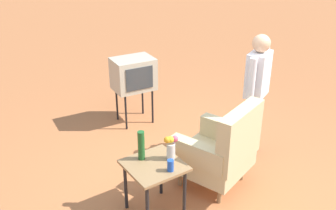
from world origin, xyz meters
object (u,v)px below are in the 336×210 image
Objects in this scene: bottle_wine_green at (141,145)px; person_standing at (256,89)px; side_table at (154,171)px; tv_on_stand at (133,74)px; flower_vase at (171,146)px; soda_can_blue at (170,165)px; armchair at (221,149)px.

person_standing is at bearing -176.57° from bottle_wine_green.
tv_on_stand is at bearing -113.74° from side_table.
bottle_wine_green is at bearing -33.66° from flower_vase.
side_table is 0.30m from bottle_wine_green.
flower_vase is (0.66, 1.96, -0.03)m from tv_on_stand.
bottle_wine_green reaches higher than side_table.
tv_on_stand is at bearing -116.99° from bottle_wine_green.
tv_on_stand is (-0.86, -1.94, 0.26)m from side_table.
tv_on_stand is 2.27m from soda_can_blue.
side_table is 0.37× the size of person_standing.
armchair is 4.00× the size of flower_vase.
soda_can_blue reaches higher than side_table.
person_standing reaches higher than armchair.
person_standing reaches higher than soda_can_blue.
armchair is at bearing 19.91° from person_standing.
armchair is at bearing 178.23° from flower_vase.
soda_can_blue is (-0.13, 0.34, -0.10)m from bottle_wine_green.
tv_on_stand is 2.01m from bottle_wine_green.
person_standing is at bearing -164.48° from soda_can_blue.
flower_vase reaches higher than soda_can_blue.
flower_vase is at bearing 10.42° from person_standing.
tv_on_stand is at bearing -64.02° from person_standing.
tv_on_stand is 3.89× the size of flower_vase.
side_table is 0.31m from flower_vase.
side_table is at bearing 66.26° from tv_on_stand.
bottle_wine_green is 1.21× the size of flower_vase.
flower_vase is at bearing -1.77° from armchair.
soda_can_blue is 0.23m from flower_vase.
armchair is 0.83m from soda_can_blue.
bottle_wine_green is at bearing -11.56° from armchair.
person_standing reaches higher than side_table.
side_table is 1.75m from person_standing.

